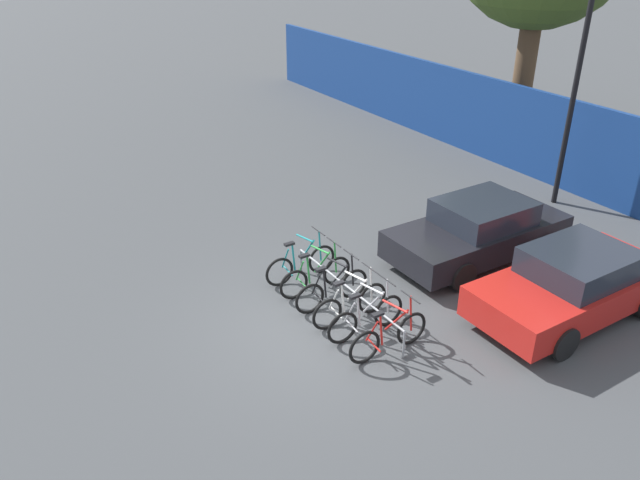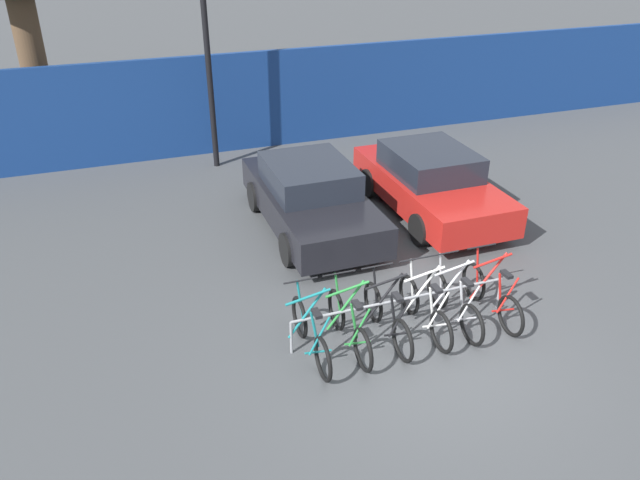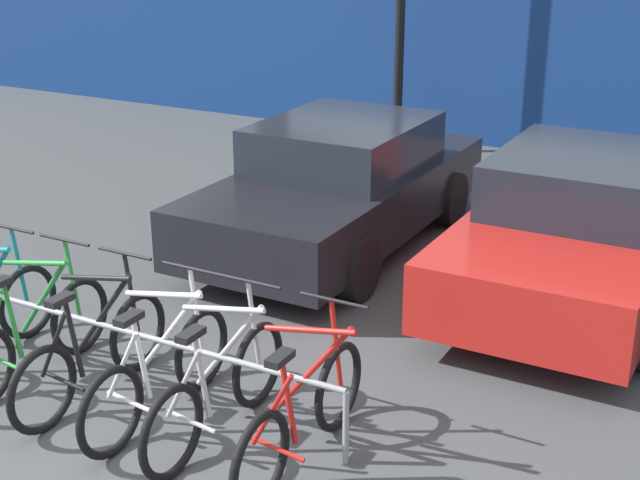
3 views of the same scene
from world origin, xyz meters
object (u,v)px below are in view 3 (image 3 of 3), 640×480
object	(u,v)px
bicycle_red	(302,415)
car_black	(340,185)
bicycle_white	(159,373)
car_red	(579,227)
bike_rack	(136,342)
bicycle_green	(33,336)
bicycle_black	(93,353)
bicycle_silver	(218,390)

from	to	relation	value
bicycle_red	car_black	size ratio (longest dim) A/B	0.40
bicycle_white	car_red	xyz separation A→B (m)	(2.10, 3.76, 0.31)
bike_rack	car_red	bearing A→B (deg)	56.07
bicycle_green	bicycle_red	bearing A→B (deg)	2.05
bicycle_green	bicycle_red	distance (m)	2.45
bike_rack	bicycle_white	size ratio (longest dim) A/B	2.10
car_red	car_black	bearing A→B (deg)	177.37
bicycle_black	car_black	world-z (taller)	car_black
bicycle_green	car_black	bearing A→B (deg)	81.54
bicycle_green	car_red	bearing A→B (deg)	50.31
bicycle_green	bicycle_black	distance (m)	0.62
bicycle_white	bicycle_black	bearing A→B (deg)	-176.27
car_red	bike_rack	bearing A→B (deg)	-123.93
car_red	bicycle_black	bearing A→B (deg)	-126.00
bicycle_green	bicycle_red	world-z (taller)	same
bicycle_white	car_red	size ratio (longest dim) A/B	0.41
bike_rack	bicycle_green	bearing A→B (deg)	-170.88
bicycle_silver	bicycle_red	xyz separation A→B (m)	(0.68, 0.00, 0.00)
bicycle_red	car_black	distance (m)	4.26
bicycle_silver	car_red	xyz separation A→B (m)	(1.58, 3.76, 0.31)
bicycle_white	bicycle_silver	distance (m)	0.52
bicycle_green	bicycle_silver	xyz separation A→B (m)	(1.77, 0.00, 0.00)
bicycle_red	bicycle_black	bearing A→B (deg)	178.12
bicycle_green	bicycle_red	xyz separation A→B (m)	(2.45, 0.00, 0.00)
bicycle_green	bicycle_red	size ratio (longest dim) A/B	1.00
bicycle_silver	car_red	size ratio (longest dim) A/B	0.41
bike_rack	bicycle_silver	world-z (taller)	bicycle_silver
bicycle_white	car_black	xyz separation A→B (m)	(-0.53, 3.88, 0.31)
bicycle_green	car_red	distance (m)	5.05
bicycle_green	car_red	size ratio (longest dim) A/B	0.41
bicycle_black	car_black	distance (m)	3.90
bicycle_silver	bicycle_black	bearing A→B (deg)	-176.37
bicycle_black	car_red	xyz separation A→B (m)	(2.73, 3.76, 0.31)
bicycle_green	bicycle_white	size ratio (longest dim) A/B	1.00
bike_rack	bicycle_black	size ratio (longest dim) A/B	2.10
car_black	bicycle_black	bearing A→B (deg)	-91.45
car_black	car_red	distance (m)	2.64
bicycle_silver	bicycle_red	size ratio (longest dim) A/B	1.00
bicycle_black	bicycle_silver	bearing A→B (deg)	3.12
bicycle_black	bicycle_silver	xyz separation A→B (m)	(1.15, 0.00, 0.00)
bicycle_red	bike_rack	bearing A→B (deg)	172.56
bicycle_black	bicycle_silver	size ratio (longest dim) A/B	1.00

